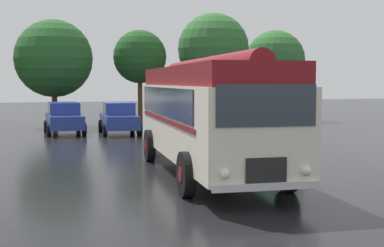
{
  "coord_description": "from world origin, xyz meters",
  "views": [
    {
      "loc": [
        -4.87,
        -14.87,
        2.76
      ],
      "look_at": [
        0.18,
        1.79,
        1.4
      ],
      "focal_mm": 50.0,
      "sensor_mm": 36.0,
      "label": 1
    }
  ],
  "objects_px": {
    "vintage_bus": "(207,111)",
    "car_near_left": "(64,118)",
    "car_mid_left": "(119,118)",
    "box_van": "(264,105)",
    "car_mid_right": "(166,117)",
    "car_far_right": "(221,116)"
  },
  "relations": [
    {
      "from": "car_mid_left",
      "to": "car_far_right",
      "type": "xyz_separation_m",
      "value": [
        5.79,
        -0.0,
        0.0
      ]
    },
    {
      "from": "car_near_left",
      "to": "car_mid_left",
      "type": "relative_size",
      "value": 0.99
    },
    {
      "from": "car_mid_left",
      "to": "box_van",
      "type": "distance_m",
      "value": 8.8
    },
    {
      "from": "car_mid_left",
      "to": "box_van",
      "type": "xyz_separation_m",
      "value": [
        8.75,
        0.67,
        0.52
      ]
    },
    {
      "from": "vintage_bus",
      "to": "car_near_left",
      "type": "xyz_separation_m",
      "value": [
        -3.34,
        14.0,
        -1.05
      ]
    },
    {
      "from": "car_mid_right",
      "to": "box_van",
      "type": "distance_m",
      "value": 6.25
    },
    {
      "from": "car_near_left",
      "to": "car_mid_right",
      "type": "height_order",
      "value": "same"
    },
    {
      "from": "vintage_bus",
      "to": "car_near_left",
      "type": "distance_m",
      "value": 14.43
    },
    {
      "from": "car_near_left",
      "to": "car_mid_left",
      "type": "height_order",
      "value": "same"
    },
    {
      "from": "car_mid_left",
      "to": "box_van",
      "type": "relative_size",
      "value": 0.74
    },
    {
      "from": "car_near_left",
      "to": "car_mid_left",
      "type": "xyz_separation_m",
      "value": [
        2.81,
        -0.81,
        0.0
      ]
    },
    {
      "from": "car_mid_right",
      "to": "car_far_right",
      "type": "distance_m",
      "value": 3.22
    },
    {
      "from": "vintage_bus",
      "to": "car_mid_right",
      "type": "xyz_separation_m",
      "value": [
        2.04,
        13.16,
        -1.05
      ]
    },
    {
      "from": "vintage_bus",
      "to": "car_far_right",
      "type": "distance_m",
      "value": 14.23
    },
    {
      "from": "car_near_left",
      "to": "box_van",
      "type": "bearing_deg",
      "value": -0.67
    },
    {
      "from": "car_near_left",
      "to": "box_van",
      "type": "xyz_separation_m",
      "value": [
        11.56,
        -0.13,
        0.52
      ]
    },
    {
      "from": "vintage_bus",
      "to": "car_mid_right",
      "type": "bearing_deg",
      "value": 81.2
    },
    {
      "from": "car_mid_left",
      "to": "car_far_right",
      "type": "relative_size",
      "value": 1.0
    },
    {
      "from": "vintage_bus",
      "to": "box_van",
      "type": "height_order",
      "value": "vintage_bus"
    },
    {
      "from": "car_far_right",
      "to": "car_mid_left",
      "type": "bearing_deg",
      "value": 179.95
    },
    {
      "from": "car_mid_left",
      "to": "box_van",
      "type": "height_order",
      "value": "box_van"
    },
    {
      "from": "vintage_bus",
      "to": "car_mid_right",
      "type": "relative_size",
      "value": 2.38
    }
  ]
}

